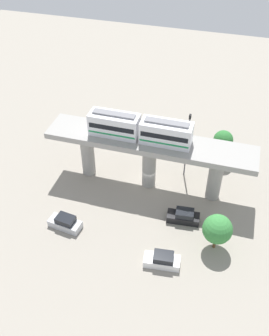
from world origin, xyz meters
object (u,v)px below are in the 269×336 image
train (140,129)px  parked_car_silver (65,223)px  parked_car_white (162,260)px  tree_mid_lot (217,229)px  parked_car_black (184,216)px  tree_near_viaduct (223,140)px  signal_post (187,143)px

train → parked_car_silver: (10.78, -6.78, -8.63)m
parked_car_white → tree_mid_lot: bearing=120.9°
parked_car_black → tree_mid_lot: size_ratio=0.86×
train → tree_mid_lot: 15.94m
parked_car_silver → tree_mid_lot: tree_mid_lot is taller
parked_car_silver → parked_car_white: bearing=88.3°
train → parked_car_silver: bearing=-32.1°
parked_car_silver → parked_car_black: (-5.24, 14.26, 0.00)m
train → tree_mid_lot: size_ratio=2.67×
train → tree_mid_lot: train is taller
tree_near_viaduct → parked_car_white: bearing=-11.4°
parked_car_white → signal_post: bearing=175.3°
parked_car_white → tree_mid_lot: size_ratio=0.86×
train → parked_car_black: (5.54, 7.48, -8.63)m
tree_mid_lot → signal_post: size_ratio=0.49×
train → parked_car_white: train is taller
train → parked_car_white: size_ratio=3.10×
train → parked_car_silver: size_ratio=3.08×
parked_car_black → tree_near_viaduct: bearing=161.9°
parked_car_black → signal_post: 10.37m
parked_car_black → tree_mid_lot: tree_mid_lot is taller
tree_near_viaduct → tree_mid_lot: 16.94m
parked_car_white → signal_post: 17.06m
parked_car_white → tree_near_viaduct: size_ratio=0.81×
tree_mid_lot → signal_post: (-12.14, -5.97, 2.47)m
parked_car_silver → tree_near_viaduct: size_ratio=0.82×
parked_car_black → signal_post: (-8.94, -1.59, 5.00)m
parked_car_black → train: bearing=-131.8°
parked_car_white → parked_car_black: same height
parked_car_silver → tree_mid_lot: size_ratio=0.87×
parked_car_black → signal_post: signal_post is taller
parked_car_black → signal_post: size_ratio=0.42×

